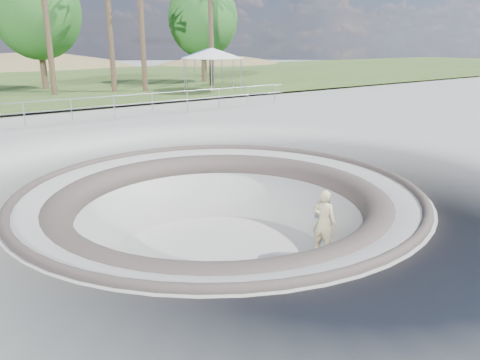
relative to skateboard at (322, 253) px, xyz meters
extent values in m
plane|color=#9F9F9A|center=(-2.30, 1.50, 1.82)|extent=(180.00, 180.00, 0.00)
torus|color=#9F9F9A|center=(-2.30, 1.50, -0.18)|extent=(14.00, 14.00, 4.00)
cylinder|color=#9F9F9A|center=(-2.30, 1.50, -0.13)|extent=(6.60, 6.60, 0.10)
torus|color=#544943|center=(-2.30, 1.50, 1.80)|extent=(10.24, 10.24, 0.24)
torus|color=#544943|center=(-2.30, 1.50, 1.37)|extent=(8.91, 8.91, 0.81)
ellipsoid|color=olive|center=(5.70, 61.50, -6.04)|extent=(61.60, 44.00, 28.60)
ellipsoid|color=olive|center=(32.70, 53.50, -3.54)|extent=(42.00, 30.00, 19.50)
cylinder|color=#94969D|center=(-2.30, 13.50, 2.99)|extent=(25.00, 0.05, 0.05)
cylinder|color=#94969D|center=(-2.30, 13.50, 2.54)|extent=(25.00, 0.05, 0.05)
cube|color=brown|center=(0.00, 0.00, 0.01)|extent=(0.93, 0.33, 0.02)
cylinder|color=#A7A7AC|center=(0.00, 0.00, -0.03)|extent=(0.06, 0.19, 0.04)
cylinder|color=#A7A7AC|center=(0.00, 0.00, -0.03)|extent=(0.06, 0.19, 0.04)
cylinder|color=white|center=(0.00, 0.00, -0.04)|extent=(0.07, 0.04, 0.07)
cylinder|color=white|center=(0.00, 0.00, -0.04)|extent=(0.07, 0.04, 0.07)
cylinder|color=white|center=(0.00, 0.00, -0.04)|extent=(0.07, 0.04, 0.07)
cylinder|color=white|center=(0.00, 0.00, -0.04)|extent=(0.07, 0.04, 0.07)
imported|color=#D2BE87|center=(0.00, 0.00, 0.91)|extent=(0.62, 0.75, 1.77)
cylinder|color=#94969D|center=(7.83, 18.12, 3.19)|extent=(0.06, 0.06, 2.16)
cylinder|color=#94969D|center=(10.58, 18.12, 3.19)|extent=(0.06, 0.06, 2.16)
cylinder|color=#94969D|center=(7.83, 20.87, 3.19)|extent=(0.06, 0.06, 2.16)
cylinder|color=#94969D|center=(10.58, 20.87, 3.19)|extent=(0.06, 0.06, 2.16)
cube|color=silver|center=(9.21, 19.50, 4.37)|extent=(3.40, 3.40, 0.08)
cone|color=silver|center=(9.21, 19.50, 4.71)|extent=(5.76, 5.76, 0.69)
cylinder|color=#94969D|center=(8.35, 19.38, 3.17)|extent=(0.06, 0.06, 2.13)
cylinder|color=#94969D|center=(11.07, 19.38, 3.17)|extent=(0.06, 0.06, 2.13)
cylinder|color=#94969D|center=(8.35, 22.09, 3.17)|extent=(0.06, 0.06, 2.13)
cylinder|color=#94969D|center=(11.07, 22.09, 3.17)|extent=(0.06, 0.06, 2.13)
cube|color=#2F4CAB|center=(9.71, 20.74, 4.34)|extent=(3.64, 3.64, 0.08)
cone|color=#2F4CAB|center=(9.71, 20.74, 4.67)|extent=(5.50, 5.50, 0.68)
cylinder|color=brown|center=(-0.14, 24.12, 7.17)|extent=(0.36, 0.36, 10.36)
cylinder|color=brown|center=(3.81, 23.76, 6.58)|extent=(0.36, 0.36, 9.18)
cylinder|color=brown|center=(5.69, 22.80, 6.25)|extent=(0.36, 0.36, 8.50)
cylinder|color=brown|center=(11.73, 23.55, 6.19)|extent=(0.36, 0.36, 8.40)
cylinder|color=brown|center=(0.48, 28.74, 4.56)|extent=(0.44, 0.44, 5.12)
ellipsoid|color=#2C6924|center=(0.48, 28.74, 7.48)|extent=(6.12, 5.56, 6.67)
cylinder|color=brown|center=(13.24, 27.08, 4.47)|extent=(0.44, 0.44, 4.96)
ellipsoid|color=#2C6924|center=(13.24, 27.08, 7.31)|extent=(5.92, 5.38, 6.46)
camera|label=1|loc=(-8.62, -8.01, 5.50)|focal=35.00mm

